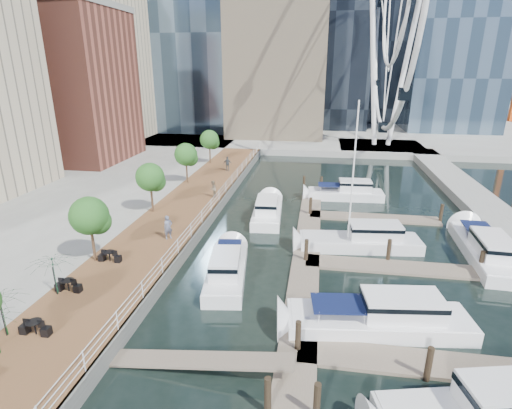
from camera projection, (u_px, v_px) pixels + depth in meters
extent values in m
plane|color=black|center=(247.00, 322.00, 22.58)|extent=(520.00, 520.00, 0.00)
cube|color=brown|center=(182.00, 214.00, 37.77)|extent=(6.00, 60.00, 1.00)
cube|color=#595954|center=(212.00, 216.00, 37.32)|extent=(0.25, 60.00, 1.00)
cube|color=gray|center=(309.00, 114.00, 117.62)|extent=(200.00, 114.00, 1.00)
cube|color=gray|center=(490.00, 213.00, 38.08)|extent=(4.00, 60.00, 1.00)
cube|color=gray|center=(381.00, 148.00, 68.85)|extent=(14.00, 12.00, 1.00)
cube|color=#6D6051|center=(307.00, 249.00, 31.43)|extent=(2.00, 32.00, 0.20)
cube|color=#6D6051|center=(421.00, 363.00, 19.33)|extent=(12.00, 2.00, 0.20)
cube|color=#6D6051|center=(390.00, 267.00, 28.67)|extent=(12.00, 2.00, 0.20)
cube|color=#6D6051|center=(373.00, 218.00, 38.00)|extent=(12.00, 2.00, 0.20)
cube|color=brown|center=(78.00, 88.00, 55.24)|extent=(12.00, 14.00, 20.00)
cube|color=#BCAD8E|center=(95.00, 59.00, 69.77)|extent=(14.00, 16.00, 28.00)
cylinder|color=white|center=(373.00, 65.00, 64.82)|extent=(0.80, 0.80, 26.00)
cylinder|color=white|center=(405.00, 65.00, 64.07)|extent=(0.80, 0.80, 26.00)
cylinder|color=#3F2B1C|center=(93.00, 244.00, 27.31)|extent=(0.20, 0.20, 2.40)
sphere|color=#265B1E|center=(89.00, 216.00, 26.63)|extent=(2.60, 2.60, 2.60)
cylinder|color=#3F2B1C|center=(152.00, 199.00, 36.65)|extent=(0.20, 0.20, 2.40)
sphere|color=#265B1E|center=(150.00, 177.00, 35.96)|extent=(2.60, 2.60, 2.60)
cylinder|color=#3F2B1C|center=(187.00, 172.00, 45.98)|extent=(0.20, 0.20, 2.40)
sphere|color=#265B1E|center=(186.00, 154.00, 45.29)|extent=(2.60, 2.60, 2.60)
cylinder|color=#3F2B1C|center=(210.00, 155.00, 55.31)|extent=(0.20, 0.20, 2.40)
sphere|color=#265B1E|center=(209.00, 140.00, 54.63)|extent=(2.60, 2.60, 2.60)
imported|color=#53586E|center=(168.00, 227.00, 30.91)|extent=(0.81, 0.80, 1.88)
imported|color=#7C6B55|center=(213.00, 189.00, 40.86)|extent=(0.71, 0.88, 1.74)
imported|color=#343A41|center=(228.00, 164.00, 51.36)|extent=(1.09, 0.46, 1.84)
imported|color=#0F3713|center=(2.00, 315.00, 19.53)|extent=(2.91, 2.95, 2.39)
imported|color=#0F3822|center=(54.00, 276.00, 23.12)|extent=(3.11, 3.16, 2.45)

